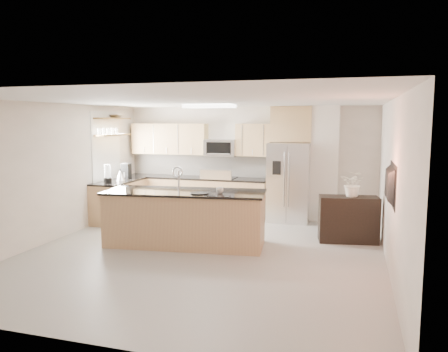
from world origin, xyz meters
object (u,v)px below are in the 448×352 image
(microwave, at_px, (221,148))
(blender, at_px, (108,175))
(range, at_px, (219,197))
(flower_vase, at_px, (354,177))
(refrigerator, at_px, (289,182))
(kettle, at_px, (120,175))
(bowl, at_px, (116,116))
(credenza, at_px, (348,219))
(coffee_maker, at_px, (126,171))
(platter, at_px, (199,193))
(island, at_px, (185,218))
(television, at_px, (386,184))
(cup, at_px, (220,190))

(microwave, relative_size, blender, 1.87)
(range, relative_size, flower_vase, 1.55)
(range, distance_m, refrigerator, 1.71)
(kettle, bearing_deg, bowl, 130.32)
(microwave, relative_size, bowl, 2.00)
(kettle, bearing_deg, microwave, 30.60)
(kettle, bearing_deg, refrigerator, 15.58)
(credenza, relative_size, flower_vase, 1.47)
(coffee_maker, bearing_deg, platter, -38.39)
(kettle, height_order, coffee_maker, coffee_maker)
(island, relative_size, bowl, 7.91)
(refrigerator, xyz_separation_m, island, (-1.54, -2.47, -0.39))
(credenza, bearing_deg, refrigerator, 124.21)
(microwave, relative_size, coffee_maker, 2.16)
(bowl, bearing_deg, blender, -76.18)
(island, bearing_deg, coffee_maker, 133.71)
(bowl, height_order, television, bowl)
(refrigerator, distance_m, island, 2.93)
(microwave, relative_size, television, 0.71)
(island, xyz_separation_m, platter, (0.35, -0.20, 0.51))
(platter, bearing_deg, credenza, 26.82)
(microwave, xyz_separation_m, coffee_maker, (-2.10, -0.81, -0.54))
(range, bearing_deg, flower_vase, -25.37)
(blender, height_order, television, television)
(refrigerator, xyz_separation_m, kettle, (-3.68, -1.03, 0.15))
(blender, bearing_deg, coffee_maker, 91.37)
(credenza, bearing_deg, coffee_maker, 162.22)
(range, height_order, blender, blender)
(refrigerator, distance_m, credenza, 1.98)
(flower_vase, relative_size, television, 0.68)
(bowl, xyz_separation_m, flower_vase, (5.30, -0.64, -1.15))
(platter, height_order, television, television)
(microwave, height_order, platter, microwave)
(credenza, bearing_deg, blender, 171.59)
(bowl, bearing_deg, credenza, -6.94)
(platter, bearing_deg, kettle, 146.64)
(coffee_maker, bearing_deg, microwave, 21.08)
(cup, relative_size, coffee_maker, 0.37)
(bowl, xyz_separation_m, television, (5.76, -2.31, -1.03))
(platter, bearing_deg, bowl, 144.96)
(microwave, xyz_separation_m, island, (0.12, -2.64, -1.13))
(refrigerator, relative_size, credenza, 1.65)
(cup, height_order, kettle, kettle)
(range, bearing_deg, coffee_maker, -161.93)
(platter, height_order, coffee_maker, coffee_maker)
(coffee_maker, relative_size, television, 0.33)
(credenza, bearing_deg, microwave, 143.02)
(kettle, bearing_deg, range, 27.93)
(television, bearing_deg, credenza, 17.38)
(bowl, bearing_deg, kettle, -49.68)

